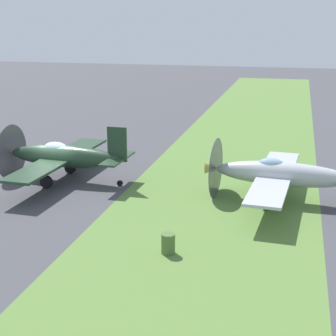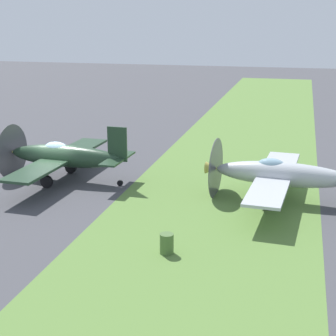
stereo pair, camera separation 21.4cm
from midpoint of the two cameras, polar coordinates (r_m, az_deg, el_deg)
ground_plane at (r=33.36m, az=-12.58°, el=-1.56°), size 160.00×160.00×0.00m
grass_verge at (r=30.34m, az=5.38°, el=-3.00°), size 120.00×11.00×0.01m
airplane_lead at (r=33.15m, az=-11.36°, el=1.25°), size 10.56×8.37×3.77m
airplane_wingman at (r=29.56m, az=11.69°, el=-0.62°), size 10.45×8.26×3.72m
fuel_drum at (r=23.00m, az=-0.25°, el=-8.13°), size 0.60×0.60×0.90m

